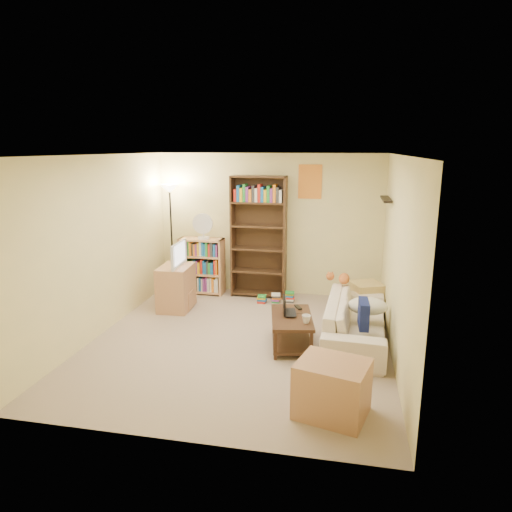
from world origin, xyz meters
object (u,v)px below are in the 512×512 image
coffee_table (292,327)px  end_cabinet (332,389)px  tv_stand (176,287)px  desk_fan (203,226)px  side_table (366,298)px  sofa (356,321)px  floor_lamp (170,207)px  short_bookshelf (202,266)px  laptop (294,313)px  tabby_cat (342,278)px  television (175,254)px  mug (306,319)px  tall_bookshelf (259,234)px

coffee_table → end_cabinet: size_ratio=1.53×
tv_stand → desk_fan: size_ratio=1.57×
side_table → end_cabinet: bearing=-98.1°
sofa → floor_lamp: size_ratio=1.03×
short_bookshelf → end_cabinet: bearing=-54.0°
laptop → side_table: size_ratio=0.73×
short_bookshelf → end_cabinet: short_bookshelf is taller
tv_stand → tabby_cat: bearing=-1.5°
television → coffee_table: bearing=-120.2°
side_table → end_cabinet: end_cabinet is taller
short_bookshelf → tabby_cat: bearing=-18.0°
short_bookshelf → tv_stand: bearing=-99.6°
mug → television: size_ratio=0.19×
coffee_table → desk_fan: desk_fan is taller
coffee_table → short_bookshelf: (-1.87, 1.95, 0.23)m
tv_stand → desk_fan: (0.21, 0.83, 0.89)m
mug → end_cabinet: 1.39m
sofa → laptop: size_ratio=5.42×
tall_bookshelf → side_table: tall_bookshelf is taller
tall_bookshelf → mug: bearing=-64.8°
tall_bookshelf → floor_lamp: bearing=-178.3°
tv_stand → short_bookshelf: bearing=77.5°
tall_bookshelf → side_table: bearing=-17.4°
tabby_cat → sofa: bearing=-74.2°
desk_fan → floor_lamp: (-0.61, 0.06, 0.32)m
tabby_cat → mug: 1.39m
tabby_cat → mug: tabby_cat is taller
sofa → television: 3.03m
tall_bookshelf → end_cabinet: (1.43, -3.54, -0.85)m
laptop → desk_fan: (-1.84, 1.82, 0.81)m
short_bookshelf → desk_fan: bearing=-39.2°
sofa → tabby_cat: 0.89m
coffee_table → mug: 0.36m
laptop → short_bookshelf: 2.66m
tabby_cat → side_table: 0.65m
coffee_table → floor_lamp: floor_lamp is taller
laptop → mug: (0.18, -0.30, 0.04)m
sofa → coffee_table: bearing=114.5°
tabby_cat → side_table: size_ratio=0.89×
laptop → tv_stand: size_ratio=0.52×
television → tv_stand: bearing=-0.0°
mug → end_cabinet: bearing=-73.9°
side_table → tabby_cat: bearing=-140.3°
tall_bookshelf → side_table: size_ratio=4.16×
television → desk_fan: 0.92m
coffee_table → desk_fan: 2.81m
laptop → mug: mug is taller
end_cabinet → side_table: bearing=81.9°
laptop → desk_fan: desk_fan is taller
tabby_cat → laptop: 1.21m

